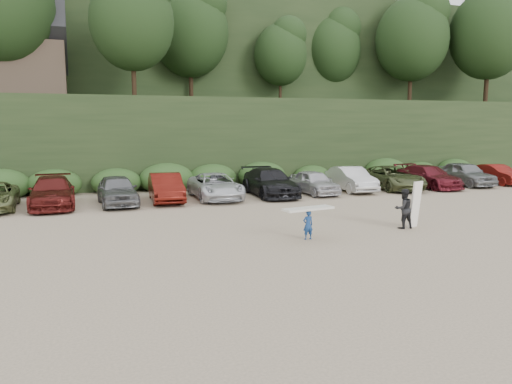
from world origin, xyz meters
name	(u,v)px	position (x,y,z in m)	size (l,w,h in m)	color
ground	(289,235)	(0.00, 0.00, 0.00)	(120.00, 120.00, 0.00)	tan
hillside_backdrop	(147,55)	(-0.26, 35.93, 11.22)	(90.00, 41.50, 28.00)	black
parked_cars	(243,184)	(1.43, 9.96, 0.76)	(39.42, 5.62, 1.62)	#B2B3B7
child_surfer	(308,218)	(0.37, -0.87, 0.81)	(2.06, 0.87, 1.20)	navy
adult_surfer	(405,208)	(4.94, -0.42, 0.83)	(1.26, 0.64, 1.93)	black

